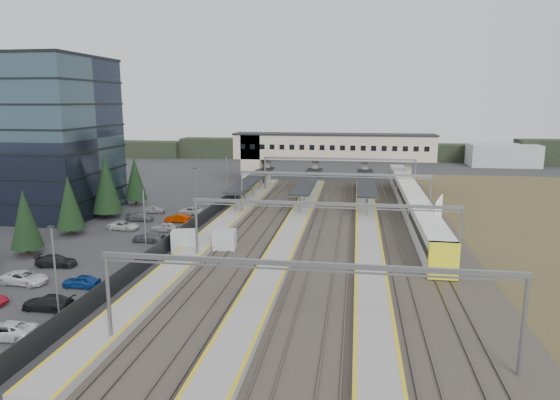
% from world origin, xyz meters
% --- Properties ---
extents(ground, '(220.00, 220.00, 0.00)m').
position_xyz_m(ground, '(0.00, 0.00, 0.00)').
color(ground, '#2B2B2D').
rests_on(ground, ground).
extents(office_building, '(24.30, 18.30, 24.30)m').
position_xyz_m(office_building, '(-36.00, 12.00, 12.19)').
color(office_building, '#314751').
rests_on(office_building, ground).
extents(conifer_row, '(4.42, 49.82, 9.50)m').
position_xyz_m(conifer_row, '(-22.00, -3.86, 4.84)').
color(conifer_row, black).
rests_on(conifer_row, ground).
extents(car_park, '(10.72, 44.60, 1.30)m').
position_xyz_m(car_park, '(-13.48, -7.59, 0.62)').
color(car_park, silver).
rests_on(car_park, ground).
extents(lampposts, '(0.50, 53.25, 8.07)m').
position_xyz_m(lampposts, '(-8.00, 1.25, 4.34)').
color(lampposts, gray).
rests_on(lampposts, ground).
extents(fence, '(0.08, 90.00, 2.00)m').
position_xyz_m(fence, '(-6.50, 5.00, 1.00)').
color(fence, '#26282B').
rests_on(fence, ground).
extents(relay_cabin_near, '(3.42, 2.83, 2.50)m').
position_xyz_m(relay_cabin_near, '(-4.69, -4.50, 1.25)').
color(relay_cabin_near, '#A6A9AC').
rests_on(relay_cabin_near, ground).
extents(relay_cabin_far, '(2.86, 2.46, 2.43)m').
position_xyz_m(relay_cabin_far, '(-0.07, -3.44, 1.21)').
color(relay_cabin_far, '#A6A9AC').
rests_on(relay_cabin_far, ground).
extents(rail_corridor, '(34.00, 90.00, 0.92)m').
position_xyz_m(rail_corridor, '(9.34, 5.00, 0.29)').
color(rail_corridor, '#373229').
rests_on(rail_corridor, ground).
extents(canopies, '(23.10, 30.00, 3.28)m').
position_xyz_m(canopies, '(7.00, 27.00, 3.92)').
color(canopies, black).
rests_on(canopies, ground).
extents(footbridge, '(40.40, 6.40, 11.20)m').
position_xyz_m(footbridge, '(7.70, 42.00, 7.93)').
color(footbridge, '#C2B298').
rests_on(footbridge, ground).
extents(gantries, '(28.40, 62.28, 7.17)m').
position_xyz_m(gantries, '(12.00, 3.00, 6.00)').
color(gantries, gray).
rests_on(gantries, ground).
extents(train, '(2.96, 61.79, 3.72)m').
position_xyz_m(train, '(24.00, 19.76, 2.12)').
color(train, silver).
rests_on(train, ground).
extents(billboard, '(1.80, 6.03, 5.32)m').
position_xyz_m(billboard, '(25.94, 5.72, 3.59)').
color(billboard, gray).
rests_on(billboard, ground).
extents(treeline_far, '(170.00, 19.00, 7.00)m').
position_xyz_m(treeline_far, '(23.81, 92.28, 2.95)').
color(treeline_far, black).
rests_on(treeline_far, ground).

